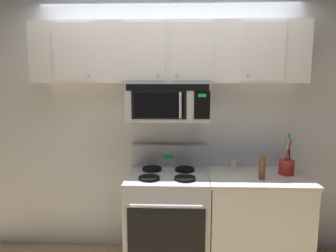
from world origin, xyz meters
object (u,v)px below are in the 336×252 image
Objects in this scene: salt_shaker at (234,163)px; stove_range at (168,218)px; over_range_microwave at (168,101)px; utensil_crock_red at (286,165)px; pepper_mill at (262,168)px.

stove_range is at bearing -162.38° from salt_shaker.
over_range_microwave is 1.26m from utensil_crock_red.
utensil_crock_red is at bearing -2.94° from over_range_microwave.
salt_shaker is 0.37m from pepper_mill.
utensil_crock_red is (1.11, -0.06, -0.59)m from over_range_microwave.
stove_range is 1.01m from pepper_mill.
stove_range is at bearing -176.94° from utensil_crock_red.
over_range_microwave is at bearing 165.82° from pepper_mill.
utensil_crock_red reaches higher than pepper_mill.
pepper_mill is (0.85, -0.21, -0.57)m from over_range_microwave.
stove_range is 1.11m from over_range_microwave.
stove_range is 2.95× the size of utensil_crock_red.
utensil_crock_red is (1.11, 0.06, 0.52)m from stove_range.
salt_shaker is at bearing 7.77° from over_range_microwave.
over_range_microwave reaches higher than pepper_mill.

